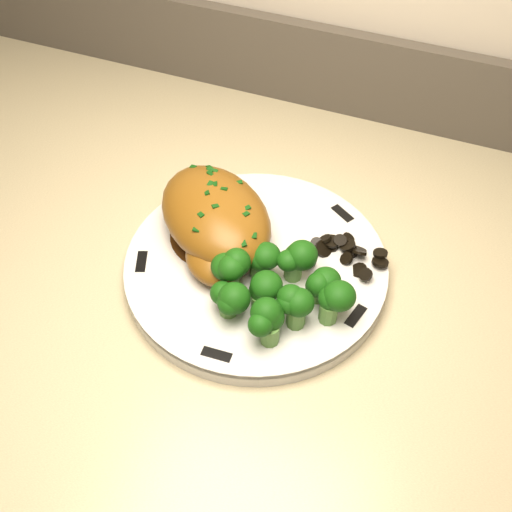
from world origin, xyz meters
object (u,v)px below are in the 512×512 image
(plate, at_px, (256,268))
(chicken_breast, at_px, (215,220))
(broccoli_florets, at_px, (276,289))
(counter, at_px, (39,363))

(plate, relative_size, chicken_breast, 1.49)
(plate, relative_size, broccoli_florets, 2.10)
(counter, relative_size, plate, 7.40)
(plate, xyz_separation_m, broccoli_florets, (0.04, -0.05, 0.03))
(broccoli_florets, bearing_deg, plate, 130.84)
(chicken_breast, bearing_deg, counter, -138.87)
(broccoli_florets, bearing_deg, chicken_breast, 146.68)
(chicken_breast, height_order, broccoli_florets, chicken_breast)
(counter, bearing_deg, plate, -1.46)
(chicken_breast, bearing_deg, plate, 24.34)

